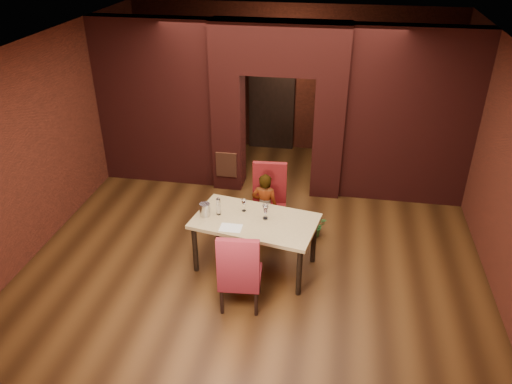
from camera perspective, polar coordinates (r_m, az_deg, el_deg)
floor at (r=8.30m, az=0.48°, el=-5.89°), size 8.00×8.00×0.00m
ceiling at (r=6.98m, az=0.60°, el=16.18°), size 7.00×8.00×0.04m
wall_back at (r=11.22m, az=3.97°, el=12.67°), size 7.00×0.04×3.20m
wall_front at (r=4.31m, az=-8.70°, el=-18.54°), size 7.00×0.04×3.20m
wall_left at (r=8.73m, az=-22.88°, el=5.51°), size 0.04×8.00×3.20m
wall_right at (r=7.80m, az=26.83°, el=1.86°), size 0.04×8.00×3.20m
pillar_left at (r=9.65m, az=-3.13°, el=7.08°), size 0.55×0.55×2.30m
pillar_right at (r=9.43m, az=8.27°, el=6.28°), size 0.55×0.55×2.30m
lintel at (r=9.01m, az=2.74°, el=16.17°), size 2.45×0.55×0.90m
wing_wall_left at (r=9.89m, az=-11.32°, el=9.90°), size 2.28×0.35×3.20m
wing_wall_right at (r=9.35m, az=17.21°, el=8.03°), size 2.28×0.35×3.20m
vent_panel at (r=9.63m, az=-3.42°, el=3.12°), size 0.40×0.03×0.50m
rear_door at (r=11.38m, az=1.81°, el=10.05°), size 0.90×0.08×2.10m
rear_door_frame at (r=11.34m, az=1.78°, el=9.99°), size 1.02×0.04×2.22m
dining_table at (r=7.57m, az=-0.09°, el=-5.86°), size 1.94×1.31×0.84m
chair_far at (r=8.20m, az=1.42°, el=-1.24°), size 0.60×0.60×1.24m
chair_near at (r=6.79m, az=-1.80°, el=-8.64°), size 0.60×0.60×1.22m
person_seated at (r=8.12m, az=1.00°, el=-1.73°), size 0.46×0.33×1.20m
wine_glass_a at (r=7.51m, az=-1.40°, el=-1.54°), size 0.08×0.08×0.19m
wine_glass_b at (r=7.32m, az=1.07°, el=-2.24°), size 0.09×0.09×0.23m
wine_glass_c at (r=7.30m, az=1.10°, el=-2.40°), size 0.09×0.09×0.21m
tasting_sheet at (r=7.16m, az=-2.90°, el=-4.11°), size 0.31×0.23×0.00m
wine_bucket at (r=7.43m, az=-5.86°, el=-2.02°), size 0.16×0.16×0.20m
water_bottle at (r=7.42m, az=-4.32°, el=-1.63°), size 0.07×0.07×0.28m
potted_plant at (r=8.46m, az=6.81°, el=-3.77°), size 0.41×0.37×0.40m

